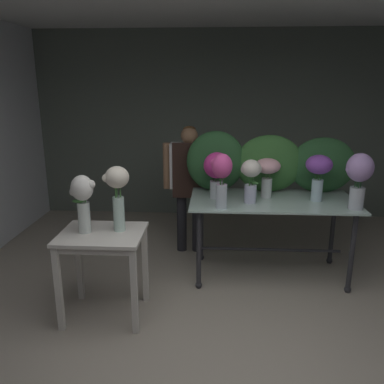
{
  "coord_description": "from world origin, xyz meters",
  "views": [
    {
      "loc": [
        -0.1,
        -2.16,
        2.05
      ],
      "look_at": [
        -0.32,
        1.35,
        1.06
      ],
      "focal_mm": 36.8,
      "sensor_mm": 36.0,
      "label": 1
    }
  ],
  "objects_px": {
    "vase_magenta_roses": "(217,170)",
    "vase_fuchsia_ranunculus": "(222,175)",
    "side_table_white": "(103,244)",
    "vase_blush_snapdragons": "(267,171)",
    "vase_ivory_hydrangea": "(251,177)",
    "vase_lilac_carnations": "(359,176)",
    "vase_cream_lisianthus_tall": "(117,191)",
    "display_table_glass": "(272,213)",
    "vase_white_roses_tall": "(83,198)",
    "vase_violet_stock": "(318,171)",
    "florist": "(189,176)"
  },
  "relations": [
    {
      "from": "vase_magenta_roses",
      "to": "vase_fuchsia_ranunculus",
      "type": "height_order",
      "value": "vase_fuchsia_ranunculus"
    },
    {
      "from": "side_table_white",
      "to": "vase_blush_snapdragons",
      "type": "distance_m",
      "value": 1.84
    },
    {
      "from": "vase_ivory_hydrangea",
      "to": "vase_lilac_carnations",
      "type": "distance_m",
      "value": 1.01
    },
    {
      "from": "side_table_white",
      "to": "vase_cream_lisianthus_tall",
      "type": "bearing_deg",
      "value": 22.37
    },
    {
      "from": "display_table_glass",
      "to": "side_table_white",
      "type": "distance_m",
      "value": 1.79
    },
    {
      "from": "display_table_glass",
      "to": "vase_fuchsia_ranunculus",
      "type": "xyz_separation_m",
      "value": [
        -0.54,
        -0.33,
        0.48
      ]
    },
    {
      "from": "vase_lilac_carnations",
      "to": "vase_blush_snapdragons",
      "type": "relative_size",
      "value": 1.3
    },
    {
      "from": "vase_fuchsia_ranunculus",
      "to": "vase_white_roses_tall",
      "type": "relative_size",
      "value": 1.06
    },
    {
      "from": "vase_blush_snapdragons",
      "to": "vase_cream_lisianthus_tall",
      "type": "relative_size",
      "value": 0.73
    },
    {
      "from": "vase_magenta_roses",
      "to": "vase_cream_lisianthus_tall",
      "type": "height_order",
      "value": "vase_cream_lisianthus_tall"
    },
    {
      "from": "vase_violet_stock",
      "to": "vase_white_roses_tall",
      "type": "height_order",
      "value": "vase_violet_stock"
    },
    {
      "from": "vase_white_roses_tall",
      "to": "vase_cream_lisianthus_tall",
      "type": "height_order",
      "value": "vase_cream_lisianthus_tall"
    },
    {
      "from": "display_table_glass",
      "to": "vase_white_roses_tall",
      "type": "height_order",
      "value": "vase_white_roses_tall"
    },
    {
      "from": "vase_blush_snapdragons",
      "to": "vase_cream_lisianthus_tall",
      "type": "height_order",
      "value": "vase_cream_lisianthus_tall"
    },
    {
      "from": "side_table_white",
      "to": "vase_lilac_carnations",
      "type": "height_order",
      "value": "vase_lilac_carnations"
    },
    {
      "from": "side_table_white",
      "to": "vase_white_roses_tall",
      "type": "relative_size",
      "value": 1.58
    },
    {
      "from": "vase_magenta_roses",
      "to": "vase_white_roses_tall",
      "type": "bearing_deg",
      "value": -141.97
    },
    {
      "from": "side_table_white",
      "to": "vase_magenta_roses",
      "type": "xyz_separation_m",
      "value": [
        0.99,
        0.89,
        0.48
      ]
    },
    {
      "from": "vase_cream_lisianthus_tall",
      "to": "display_table_glass",
      "type": "bearing_deg",
      "value": 29.39
    },
    {
      "from": "side_table_white",
      "to": "vase_violet_stock",
      "type": "xyz_separation_m",
      "value": [
        2.01,
        0.84,
        0.5
      ]
    },
    {
      "from": "vase_fuchsia_ranunculus",
      "to": "florist",
      "type": "bearing_deg",
      "value": 111.87
    },
    {
      "from": "vase_lilac_carnations",
      "to": "vase_blush_snapdragons",
      "type": "bearing_deg",
      "value": 156.58
    },
    {
      "from": "vase_lilac_carnations",
      "to": "vase_cream_lisianthus_tall",
      "type": "height_order",
      "value": "vase_lilac_carnations"
    },
    {
      "from": "vase_lilac_carnations",
      "to": "vase_blush_snapdragons",
      "type": "height_order",
      "value": "vase_lilac_carnations"
    },
    {
      "from": "vase_magenta_roses",
      "to": "vase_violet_stock",
      "type": "bearing_deg",
      "value": -2.31
    },
    {
      "from": "vase_fuchsia_ranunculus",
      "to": "vase_ivory_hydrangea",
      "type": "bearing_deg",
      "value": 35.19
    },
    {
      "from": "display_table_glass",
      "to": "vase_lilac_carnations",
      "type": "relative_size",
      "value": 3.14
    },
    {
      "from": "vase_ivory_hydrangea",
      "to": "vase_white_roses_tall",
      "type": "height_order",
      "value": "vase_ivory_hydrangea"
    },
    {
      "from": "side_table_white",
      "to": "vase_fuchsia_ranunculus",
      "type": "distance_m",
      "value": 1.27
    },
    {
      "from": "vase_cream_lisianthus_tall",
      "to": "vase_lilac_carnations",
      "type": "bearing_deg",
      "value": 13.73
    },
    {
      "from": "vase_magenta_roses",
      "to": "vase_white_roses_tall",
      "type": "xyz_separation_m",
      "value": [
        -1.13,
        -0.88,
        -0.07
      ]
    },
    {
      "from": "vase_ivory_hydrangea",
      "to": "vase_blush_snapdragons",
      "type": "xyz_separation_m",
      "value": [
        0.18,
        0.2,
        0.01
      ]
    },
    {
      "from": "vase_magenta_roses",
      "to": "vase_fuchsia_ranunculus",
      "type": "relative_size",
      "value": 0.91
    },
    {
      "from": "vase_white_roses_tall",
      "to": "side_table_white",
      "type": "bearing_deg",
      "value": -0.1
    },
    {
      "from": "side_table_white",
      "to": "vase_lilac_carnations",
      "type": "xyz_separation_m",
      "value": [
        2.33,
        0.59,
        0.51
      ]
    },
    {
      "from": "side_table_white",
      "to": "vase_violet_stock",
      "type": "distance_m",
      "value": 2.24
    },
    {
      "from": "florist",
      "to": "vase_violet_stock",
      "type": "xyz_separation_m",
      "value": [
        1.35,
        -0.62,
        0.22
      ]
    },
    {
      "from": "vase_fuchsia_ranunculus",
      "to": "vase_white_roses_tall",
      "type": "xyz_separation_m",
      "value": [
        -1.18,
        -0.54,
        -0.1
      ]
    },
    {
      "from": "vase_ivory_hydrangea",
      "to": "vase_lilac_carnations",
      "type": "xyz_separation_m",
      "value": [
        1.0,
        -0.15,
        0.06
      ]
    },
    {
      "from": "vase_ivory_hydrangea",
      "to": "vase_cream_lisianthus_tall",
      "type": "height_order",
      "value": "vase_cream_lisianthus_tall"
    },
    {
      "from": "vase_violet_stock",
      "to": "vase_ivory_hydrangea",
      "type": "distance_m",
      "value": 0.69
    },
    {
      "from": "vase_magenta_roses",
      "to": "vase_white_roses_tall",
      "type": "distance_m",
      "value": 1.44
    },
    {
      "from": "vase_lilac_carnations",
      "to": "vase_white_roses_tall",
      "type": "relative_size",
      "value": 1.08
    },
    {
      "from": "display_table_glass",
      "to": "florist",
      "type": "relative_size",
      "value": 1.1
    },
    {
      "from": "vase_fuchsia_ranunculus",
      "to": "vase_cream_lisianthus_tall",
      "type": "height_order",
      "value": "vase_fuchsia_ranunculus"
    },
    {
      "from": "vase_white_roses_tall",
      "to": "vase_ivory_hydrangea",
      "type": "bearing_deg",
      "value": 26.83
    },
    {
      "from": "side_table_white",
      "to": "vase_blush_snapdragons",
      "type": "relative_size",
      "value": 1.9
    },
    {
      "from": "vase_fuchsia_ranunculus",
      "to": "vase_cream_lisianthus_tall",
      "type": "relative_size",
      "value": 0.94
    },
    {
      "from": "side_table_white",
      "to": "florist",
      "type": "height_order",
      "value": "florist"
    },
    {
      "from": "vase_fuchsia_ranunculus",
      "to": "vase_lilac_carnations",
      "type": "distance_m",
      "value": 1.3
    }
  ]
}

